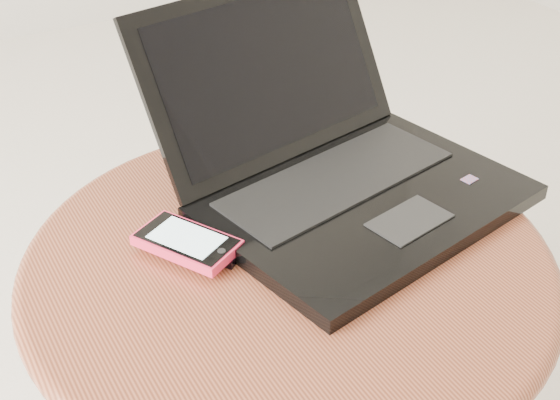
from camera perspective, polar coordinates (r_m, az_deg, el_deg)
table at (r=0.91m, az=0.58°, el=-8.87°), size 0.59×0.59×0.47m
laptop at (r=0.92m, az=4.22°, el=2.73°), size 0.42×0.42×0.21m
phone_black at (r=0.85m, az=-5.92°, el=-3.09°), size 0.10×0.11×0.01m
phone_pink at (r=0.84m, az=-6.91°, el=-3.12°), size 0.11×0.13×0.01m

